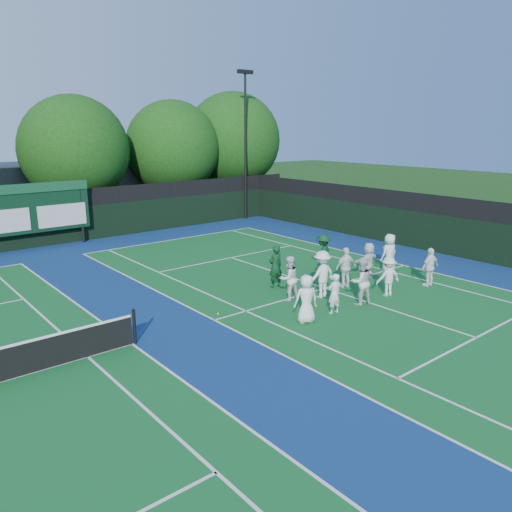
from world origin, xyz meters
TOP-DOWN VIEW (x-y plane):
  - ground at (0.00, 0.00)m, footprint 120.00×120.00m
  - court_apron at (-6.00, 1.00)m, footprint 34.00×32.00m
  - near_court at (0.00, 1.00)m, footprint 11.05×23.85m
  - back_fence at (-6.00, 16.00)m, footprint 34.00×0.08m
  - divider_fence_right at (9.00, 1.00)m, footprint 0.08×32.00m
  - scoreboard at (-7.01, 15.59)m, footprint 6.00×0.21m
  - clubhouse at (-2.00, 24.00)m, footprint 18.00×6.00m
  - light_pole_right at (7.50, 15.70)m, footprint 1.20×0.30m
  - tree_c at (-2.91, 19.58)m, footprint 6.69×6.69m
  - tree_d at (4.06, 19.58)m, footprint 6.61×6.61m
  - tree_e at (9.40, 19.58)m, footprint 7.28×7.28m
  - tennis_ball_0 at (-1.84, -0.27)m, footprint 0.07×0.07m
  - tennis_ball_1 at (0.08, 3.17)m, footprint 0.07×0.07m
  - tennis_ball_2 at (5.35, 0.76)m, footprint 0.07×0.07m
  - tennis_ball_3 at (-5.07, 1.37)m, footprint 0.07×0.07m
  - player_front_0 at (-3.19, -1.08)m, footprint 0.94×0.77m
  - player_front_1 at (-1.83, -1.12)m, footprint 0.57×0.40m
  - player_front_2 at (-0.37, -1.10)m, footprint 1.02×0.89m
  - player_front_3 at (1.24, -1.13)m, footprint 1.14×0.86m
  - player_front_4 at (3.59, -1.48)m, footprint 0.98×0.48m
  - player_back_0 at (-2.09, 0.94)m, footprint 0.89×0.72m
  - player_back_1 at (-0.89, 0.37)m, footprint 1.23×0.75m
  - player_back_2 at (0.78, 0.61)m, footprint 1.04×0.60m
  - player_back_3 at (2.47, 0.79)m, footprint 1.51×0.59m
  - player_back_4 at (3.94, 0.79)m, footprint 0.92×0.64m
  - coach_left at (-1.46, 2.41)m, footprint 0.69×0.49m
  - coach_right at (1.39, 2.46)m, footprint 1.36×1.11m

SIDE VIEW (x-z plane):
  - ground at x=0.00m, z-range 0.00..0.00m
  - court_apron at x=-6.00m, z-range 0.00..0.01m
  - near_court at x=0.00m, z-range 0.01..0.01m
  - tennis_ball_0 at x=-1.84m, z-range 0.00..0.07m
  - tennis_ball_1 at x=0.08m, z-range 0.00..0.07m
  - tennis_ball_2 at x=5.35m, z-range 0.00..0.07m
  - tennis_ball_3 at x=-5.07m, z-range 0.00..0.07m
  - player_front_1 at x=-1.83m, z-range 0.00..1.46m
  - player_front_3 at x=1.24m, z-range 0.00..1.56m
  - player_back_3 at x=2.47m, z-range 0.00..1.59m
  - player_front_4 at x=3.59m, z-range 0.00..1.62m
  - player_front_0 at x=-3.19m, z-range 0.00..1.66m
  - player_back_2 at x=0.78m, z-range 0.00..1.67m
  - player_back_0 at x=-2.09m, z-range 0.00..1.71m
  - player_front_2 at x=-0.37m, z-range 0.00..1.76m
  - coach_left at x=-1.46m, z-range 0.00..1.77m
  - player_back_4 at x=3.94m, z-range 0.00..1.78m
  - coach_right at x=1.39m, z-range 0.00..1.83m
  - player_back_1 at x=-0.89m, z-range 0.00..1.84m
  - back_fence at x=-6.00m, z-range -0.14..2.86m
  - divider_fence_right at x=9.00m, z-range -0.14..2.86m
  - clubhouse at x=-2.00m, z-range 0.00..4.00m
  - scoreboard at x=-7.01m, z-range 0.42..3.97m
  - tree_d at x=4.06m, z-range 0.67..8.96m
  - tree_c at x=-2.91m, z-range 0.67..9.04m
  - tree_e at x=9.40m, z-range 0.70..9.76m
  - light_pole_right at x=7.50m, z-range 1.24..11.36m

